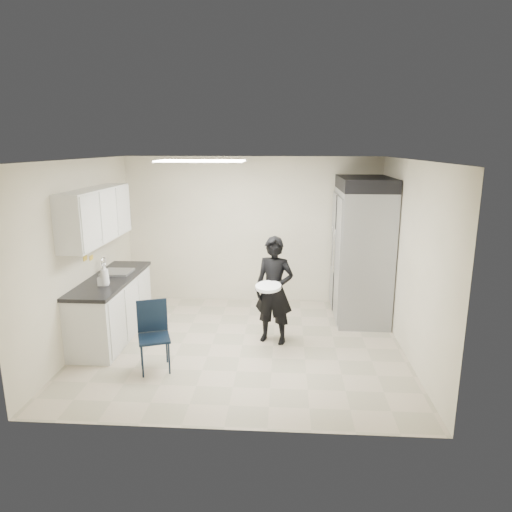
# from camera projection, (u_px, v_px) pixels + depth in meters

# --- Properties ---
(floor) EXTENTS (4.50, 4.50, 0.00)m
(floor) POSITION_uv_depth(u_px,v_px,m) (242.00, 345.00, 6.52)
(floor) COLOR tan
(floor) RESTS_ON ground
(ceiling) EXTENTS (4.50, 4.50, 0.00)m
(ceiling) POSITION_uv_depth(u_px,v_px,m) (241.00, 160.00, 5.91)
(ceiling) COLOR silver
(ceiling) RESTS_ON back_wall
(back_wall) EXTENTS (4.50, 0.00, 4.50)m
(back_wall) POSITION_uv_depth(u_px,v_px,m) (252.00, 230.00, 8.15)
(back_wall) COLOR beige
(back_wall) RESTS_ON floor
(left_wall) EXTENTS (0.00, 4.00, 4.00)m
(left_wall) POSITION_uv_depth(u_px,v_px,m) (81.00, 254.00, 6.36)
(left_wall) COLOR beige
(left_wall) RESTS_ON floor
(right_wall) EXTENTS (0.00, 4.00, 4.00)m
(right_wall) POSITION_uv_depth(u_px,v_px,m) (410.00, 260.00, 6.07)
(right_wall) COLOR beige
(right_wall) RESTS_ON floor
(ceiling_panel) EXTENTS (1.20, 0.60, 0.02)m
(ceiling_panel) POSITION_uv_depth(u_px,v_px,m) (201.00, 161.00, 6.34)
(ceiling_panel) COLOR white
(ceiling_panel) RESTS_ON ceiling
(lower_counter) EXTENTS (0.60, 1.90, 0.86)m
(lower_counter) POSITION_uv_depth(u_px,v_px,m) (112.00, 309.00, 6.74)
(lower_counter) COLOR silver
(lower_counter) RESTS_ON floor
(countertop) EXTENTS (0.64, 1.95, 0.05)m
(countertop) POSITION_uv_depth(u_px,v_px,m) (110.00, 279.00, 6.63)
(countertop) COLOR black
(countertop) RESTS_ON lower_counter
(sink) EXTENTS (0.42, 0.40, 0.14)m
(sink) POSITION_uv_depth(u_px,v_px,m) (117.00, 276.00, 6.87)
(sink) COLOR gray
(sink) RESTS_ON countertop
(faucet) EXTENTS (0.02, 0.02, 0.24)m
(faucet) POSITION_uv_depth(u_px,v_px,m) (104.00, 266.00, 6.85)
(faucet) COLOR silver
(faucet) RESTS_ON countertop
(upper_cabinets) EXTENTS (0.35, 1.80, 0.75)m
(upper_cabinets) POSITION_uv_depth(u_px,v_px,m) (96.00, 215.00, 6.42)
(upper_cabinets) COLOR silver
(upper_cabinets) RESTS_ON left_wall
(towel_dispenser) EXTENTS (0.22, 0.30, 0.35)m
(towel_dispenser) POSITION_uv_depth(u_px,v_px,m) (121.00, 217.00, 7.58)
(towel_dispenser) COLOR black
(towel_dispenser) RESTS_ON left_wall
(notice_sticker_left) EXTENTS (0.00, 0.12, 0.07)m
(notice_sticker_left) POSITION_uv_depth(u_px,v_px,m) (85.00, 258.00, 6.47)
(notice_sticker_left) COLOR yellow
(notice_sticker_left) RESTS_ON left_wall
(notice_sticker_right) EXTENTS (0.00, 0.12, 0.07)m
(notice_sticker_right) POSITION_uv_depth(u_px,v_px,m) (91.00, 258.00, 6.68)
(notice_sticker_right) COLOR yellow
(notice_sticker_right) RESTS_ON left_wall
(commercial_fridge) EXTENTS (0.80, 1.35, 2.10)m
(commercial_fridge) POSITION_uv_depth(u_px,v_px,m) (361.00, 255.00, 7.40)
(commercial_fridge) COLOR gray
(commercial_fridge) RESTS_ON floor
(fridge_compressor) EXTENTS (0.80, 1.35, 0.20)m
(fridge_compressor) POSITION_uv_depth(u_px,v_px,m) (365.00, 184.00, 7.12)
(fridge_compressor) COLOR black
(fridge_compressor) RESTS_ON commercial_fridge
(folding_chair) EXTENTS (0.49, 0.49, 0.86)m
(folding_chair) POSITION_uv_depth(u_px,v_px,m) (154.00, 338.00, 5.71)
(folding_chair) COLOR black
(folding_chair) RESTS_ON floor
(man_tuxedo) EXTENTS (0.65, 0.53, 1.55)m
(man_tuxedo) POSITION_uv_depth(u_px,v_px,m) (274.00, 290.00, 6.48)
(man_tuxedo) COLOR black
(man_tuxedo) RESTS_ON floor
(bucket_lid) EXTENTS (0.44, 0.44, 0.04)m
(bucket_lid) POSITION_uv_depth(u_px,v_px,m) (268.00, 287.00, 6.22)
(bucket_lid) COLOR white
(bucket_lid) RESTS_ON man_tuxedo
(soap_bottle_a) EXTENTS (0.16, 0.16, 0.32)m
(soap_bottle_a) POSITION_uv_depth(u_px,v_px,m) (105.00, 274.00, 6.22)
(soap_bottle_a) COLOR white
(soap_bottle_a) RESTS_ON countertop
(soap_bottle_b) EXTENTS (0.08, 0.08, 0.18)m
(soap_bottle_b) POSITION_uv_depth(u_px,v_px,m) (101.00, 279.00, 6.23)
(soap_bottle_b) COLOR silver
(soap_bottle_b) RESTS_ON countertop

